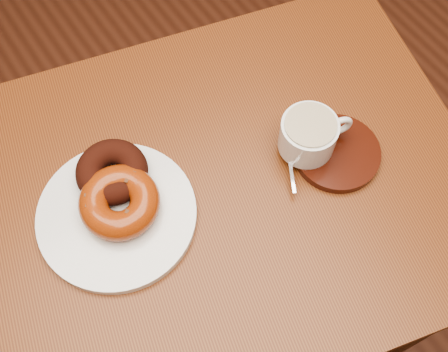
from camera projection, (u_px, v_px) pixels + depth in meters
ground at (173, 280)px, 1.61m from camera, size 6.00×6.00×0.00m
cafe_table at (215, 218)px, 0.99m from camera, size 0.97×0.81×0.79m
donut_plate at (117, 215)px, 0.85m from camera, size 0.33×0.33×0.01m
donut_cinnamon at (112, 172)px, 0.85m from camera, size 0.15×0.15×0.04m
donut_caramel at (119, 202)px, 0.83m from camera, size 0.13×0.13×0.04m
saucer at (337, 153)px, 0.90m from camera, size 0.14×0.14×0.01m
coffee_cup at (309, 135)px, 0.87m from camera, size 0.12×0.09×0.06m
teaspoon at (289, 154)px, 0.88m from camera, size 0.05×0.08×0.01m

